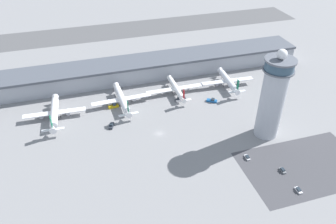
# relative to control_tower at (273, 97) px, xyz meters

# --- Properties ---
(ground_plane) EXTENTS (1000.00, 1000.00, 0.00)m
(ground_plane) POSITION_rel_control_tower_xyz_m (-59.04, 17.40, -25.15)
(ground_plane) COLOR gray
(terminal_building) EXTENTS (256.47, 25.00, 13.62)m
(terminal_building) POSITION_rel_control_tower_xyz_m (-59.04, 87.40, -18.25)
(terminal_building) COLOR #A3A8B2
(terminal_building) RESTS_ON ground
(runway_strip) EXTENTS (384.70, 44.00, 0.01)m
(runway_strip) POSITION_rel_control_tower_xyz_m (-59.04, 185.61, -25.15)
(runway_strip) COLOR #515154
(runway_strip) RESTS_ON ground
(control_tower) EXTENTS (16.29, 16.29, 52.82)m
(control_tower) POSITION_rel_control_tower_xyz_m (0.00, 0.00, 0.00)
(control_tower) COLOR #ADB2BC
(control_tower) RESTS_ON ground
(parking_lot_surface) EXTENTS (64.00, 40.00, 0.01)m
(parking_lot_surface) POSITION_rel_control_tower_xyz_m (5.43, -29.86, -25.15)
(parking_lot_surface) COLOR #424247
(parking_lot_surface) RESTS_ON ground
(airplane_gate_alpha) EXTENTS (37.68, 37.75, 13.97)m
(airplane_gate_alpha) POSITION_rel_control_tower_xyz_m (-116.71, 50.29, -20.76)
(airplane_gate_alpha) COLOR white
(airplane_gate_alpha) RESTS_ON ground
(airplane_gate_bravo) EXTENTS (39.39, 38.96, 13.56)m
(airplane_gate_bravo) POSITION_rel_control_tower_xyz_m (-74.34, 53.64, -20.92)
(airplane_gate_bravo) COLOR white
(airplane_gate_bravo) RESTS_ON ground
(airplane_gate_charlie) EXTENTS (41.11, 33.59, 11.73)m
(airplane_gate_charlie) POSITION_rel_control_tower_xyz_m (-36.20, 56.71, -21.17)
(airplane_gate_charlie) COLOR white
(airplane_gate_charlie) RESTS_ON ground
(airplane_gate_delta) EXTENTS (38.35, 33.88, 13.67)m
(airplane_gate_delta) POSITION_rel_control_tower_xyz_m (2.11, 55.41, -20.49)
(airplane_gate_delta) COLOR silver
(airplane_gate_delta) RESTS_ON ground
(service_truck_catering) EXTENTS (7.79, 4.03, 2.74)m
(service_truck_catering) POSITION_rel_control_tower_xyz_m (-36.14, 47.80, -24.20)
(service_truck_catering) COLOR black
(service_truck_catering) RESTS_ON ground
(service_truck_fuel) EXTENTS (6.88, 2.87, 3.04)m
(service_truck_fuel) POSITION_rel_control_tower_xyz_m (-80.33, 52.11, -24.09)
(service_truck_fuel) COLOR black
(service_truck_fuel) RESTS_ON ground
(service_truck_baggage) EXTENTS (7.22, 5.90, 2.44)m
(service_truck_baggage) POSITION_rel_control_tower_xyz_m (-16.38, 40.12, -24.31)
(service_truck_baggage) COLOR black
(service_truck_baggage) RESTS_ON ground
(service_truck_water) EXTENTS (4.18, 6.09, 2.47)m
(service_truck_water) POSITION_rel_control_tower_xyz_m (-84.76, 31.92, -24.30)
(service_truck_water) COLOR black
(service_truck_water) RESTS_ON ground
(car_yellow_taxi) EXTENTS (1.88, 4.27, 1.48)m
(car_yellow_taxi) POSITION_rel_control_tower_xyz_m (-7.53, -43.30, -24.58)
(car_yellow_taxi) COLOR black
(car_yellow_taxi) RESTS_ON ground
(car_white_wagon) EXTENTS (1.86, 4.21, 1.57)m
(car_white_wagon) POSITION_rel_control_tower_xyz_m (-7.41, -29.80, -24.54)
(car_white_wagon) COLOR black
(car_white_wagon) RESTS_ON ground
(car_green_van) EXTENTS (1.98, 4.33, 1.48)m
(car_green_van) POSITION_rel_control_tower_xyz_m (-19.97, -15.99, -24.58)
(car_green_van) COLOR black
(car_green_van) RESTS_ON ground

